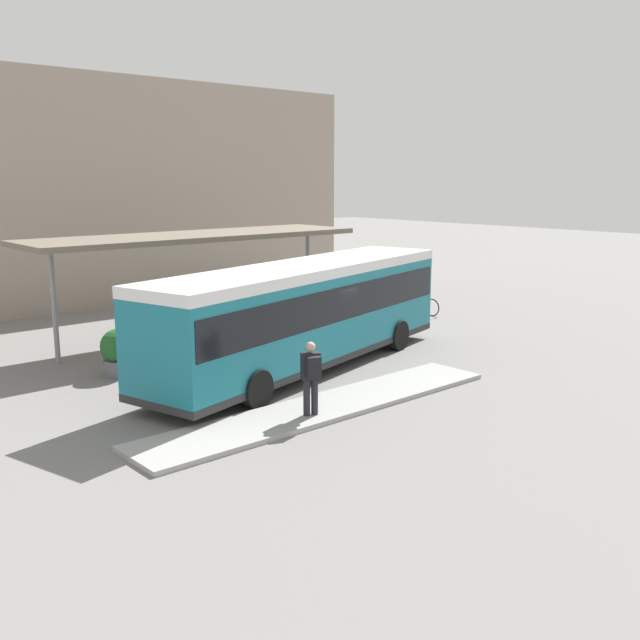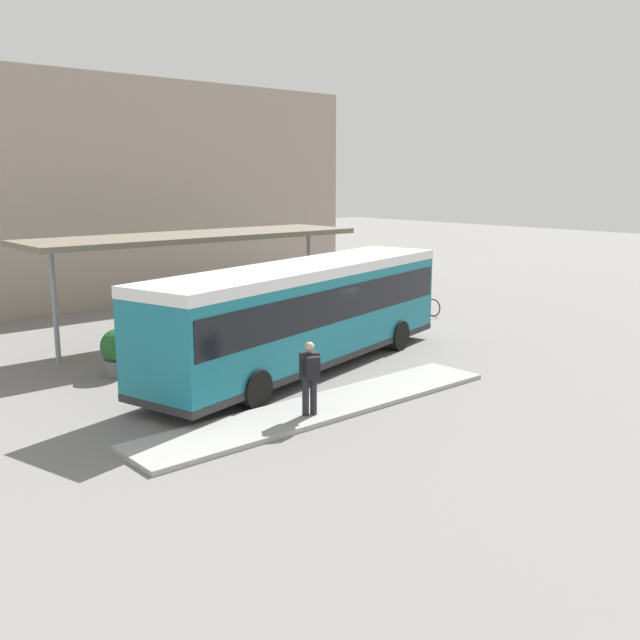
{
  "view_description": "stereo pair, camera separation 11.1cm",
  "coord_description": "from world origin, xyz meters",
  "px_view_note": "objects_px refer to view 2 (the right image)",
  "views": [
    {
      "loc": [
        -13.4,
        -15.84,
        5.65
      ],
      "look_at": [
        0.6,
        0.0,
        1.43
      ],
      "focal_mm": 40.0,
      "sensor_mm": 36.0,
      "label": 1
    },
    {
      "loc": [
        -13.31,
        -15.91,
        5.65
      ],
      "look_at": [
        0.6,
        0.0,
        1.43
      ],
      "focal_mm": 40.0,
      "sensor_mm": 36.0,
      "label": 2
    }
  ],
  "objects_px": {
    "city_bus": "(305,308)",
    "bicycle_blue": "(410,304)",
    "bicycle_orange": "(423,306)",
    "pedestrian_waiting": "(310,374)",
    "potted_planter_far_side": "(119,352)",
    "potted_planter_near_shelter": "(335,314)"
  },
  "relations": [
    {
      "from": "city_bus",
      "to": "bicycle_orange",
      "type": "distance_m",
      "value": 9.99
    },
    {
      "from": "bicycle_blue",
      "to": "pedestrian_waiting",
      "type": "bearing_deg",
      "value": 126.22
    },
    {
      "from": "city_bus",
      "to": "bicycle_blue",
      "type": "relative_size",
      "value": 7.26
    },
    {
      "from": "bicycle_blue",
      "to": "city_bus",
      "type": "bearing_deg",
      "value": 117.58
    },
    {
      "from": "pedestrian_waiting",
      "to": "bicycle_blue",
      "type": "xyz_separation_m",
      "value": [
        12.14,
        7.7,
        -0.78
      ]
    },
    {
      "from": "bicycle_orange",
      "to": "bicycle_blue",
      "type": "distance_m",
      "value": 0.7
    },
    {
      "from": "city_bus",
      "to": "potted_planter_near_shelter",
      "type": "relative_size",
      "value": 9.16
    },
    {
      "from": "pedestrian_waiting",
      "to": "potted_planter_far_side",
      "type": "relative_size",
      "value": 1.28
    },
    {
      "from": "potted_planter_far_side",
      "to": "pedestrian_waiting",
      "type": "bearing_deg",
      "value": -76.23
    },
    {
      "from": "bicycle_blue",
      "to": "potted_planter_near_shelter",
      "type": "height_order",
      "value": "potted_planter_near_shelter"
    },
    {
      "from": "potted_planter_near_shelter",
      "to": "city_bus",
      "type": "bearing_deg",
      "value": -142.09
    },
    {
      "from": "city_bus",
      "to": "potted_planter_near_shelter",
      "type": "xyz_separation_m",
      "value": [
        4.22,
        3.29,
        -1.16
      ]
    },
    {
      "from": "pedestrian_waiting",
      "to": "bicycle_orange",
      "type": "distance_m",
      "value": 14.07
    },
    {
      "from": "pedestrian_waiting",
      "to": "bicycle_orange",
      "type": "height_order",
      "value": "pedestrian_waiting"
    },
    {
      "from": "pedestrian_waiting",
      "to": "bicycle_blue",
      "type": "relative_size",
      "value": 1.05
    },
    {
      "from": "potted_planter_near_shelter",
      "to": "potted_planter_far_side",
      "type": "bearing_deg",
      "value": -178.32
    },
    {
      "from": "bicycle_blue",
      "to": "potted_planter_far_side",
      "type": "height_order",
      "value": "potted_planter_far_side"
    },
    {
      "from": "bicycle_orange",
      "to": "city_bus",
      "type": "bearing_deg",
      "value": -75.24
    },
    {
      "from": "potted_planter_near_shelter",
      "to": "potted_planter_far_side",
      "type": "xyz_separation_m",
      "value": [
        -8.74,
        -0.26,
        0.01
      ]
    },
    {
      "from": "potted_planter_near_shelter",
      "to": "bicycle_blue",
      "type": "bearing_deg",
      "value": 8.89
    },
    {
      "from": "city_bus",
      "to": "bicycle_blue",
      "type": "distance_m",
      "value": 10.21
    },
    {
      "from": "city_bus",
      "to": "bicycle_orange",
      "type": "xyz_separation_m",
      "value": [
        9.29,
        3.38,
        -1.48
      ]
    }
  ]
}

